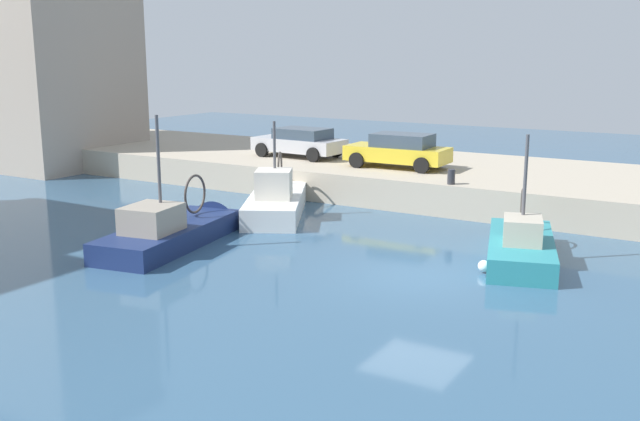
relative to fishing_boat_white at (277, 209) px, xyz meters
name	(u,v)px	position (x,y,z in m)	size (l,w,h in m)	color
water_surface	(419,276)	(-4.55, -7.76, -0.14)	(80.00, 80.00, 0.00)	#335675
quay_wall	(536,188)	(6.95, -7.76, 0.46)	(9.00, 56.00, 1.20)	#ADA08C
fishing_boat_white	(277,209)	(0.00, 0.00, 0.00)	(6.53, 4.67, 4.34)	white
fishing_boat_teal	(520,254)	(-1.26, -9.54, -0.04)	(6.09, 3.34, 4.48)	teal
fishing_boat_navy	(176,239)	(-5.29, 0.21, -0.01)	(6.73, 2.99, 4.99)	navy
parked_car_yellow	(399,150)	(5.36, -2.45, 1.79)	(2.06, 4.28, 1.42)	gold
parked_car_silver	(300,142)	(5.89, 2.76, 1.75)	(2.22, 4.31, 1.32)	#B7B7BC
mooring_bollard_mid	(451,177)	(2.80, -5.76, 1.34)	(0.28, 0.28, 0.55)	#2D2D33
waterfront_building_central	(44,29)	(3.67, 16.95, 6.94)	(7.30, 7.55, 14.12)	#A39384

